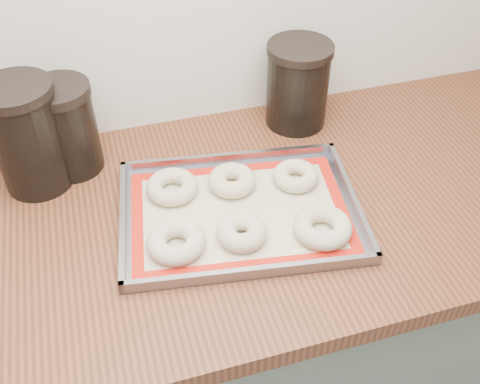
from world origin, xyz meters
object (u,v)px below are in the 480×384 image
object	(u,v)px
bagel_back_mid	(232,180)
canister_right	(298,85)
baking_tray	(240,212)
bagel_back_left	(172,187)
canister_mid	(66,128)
bagel_front_mid	(242,232)
bagel_front_right	(323,227)
bagel_front_left	(176,242)
canister_left	(28,136)
bagel_back_right	(296,176)

from	to	relation	value
bagel_back_mid	canister_right	xyz separation A→B (m)	(0.21, 0.19, 0.08)
baking_tray	canister_right	xyz separation A→B (m)	(0.22, 0.27, 0.09)
bagel_back_left	canister_mid	distance (m)	0.25
baking_tray	canister_right	bearing A→B (deg)	51.12
canister_mid	canister_right	world-z (taller)	canister_mid
bagel_front_mid	canister_mid	bearing A→B (deg)	131.94
bagel_front_right	canister_mid	world-z (taller)	canister_mid
bagel_front_left	canister_left	bearing A→B (deg)	130.64
bagel_back_left	bagel_front_mid	bearing A→B (deg)	-58.84
bagel_front_left	canister_mid	size ratio (longest dim) A/B	0.54
bagel_back_mid	bagel_back_right	bearing A→B (deg)	-9.53
baking_tray	canister_left	bearing A→B (deg)	149.88
bagel_front_mid	canister_left	bearing A→B (deg)	141.40
canister_mid	canister_right	bearing A→B (deg)	2.53
baking_tray	bagel_front_left	xyz separation A→B (m)	(-0.14, -0.06, 0.02)
bagel_front_mid	canister_right	distance (m)	0.41
baking_tray	canister_mid	world-z (taller)	canister_mid
bagel_back_mid	bagel_back_right	world-z (taller)	bagel_back_mid
baking_tray	canister_mid	size ratio (longest dim) A/B	2.54
baking_tray	bagel_back_right	xyz separation A→B (m)	(0.14, 0.06, 0.01)
baking_tray	canister_left	size ratio (longest dim) A/B	2.19
bagel_front_mid	canister_mid	xyz separation A→B (m)	(-0.28, 0.31, 0.08)
baking_tray	bagel_front_right	size ratio (longest dim) A/B	4.59
bagel_back_left	canister_mid	bearing A→B (deg)	140.56
baking_tray	canister_left	world-z (taller)	canister_left
canister_left	canister_right	bearing A→B (deg)	5.16
baking_tray	bagel_back_mid	world-z (taller)	bagel_back_mid
bagel_front_mid	bagel_back_right	world-z (taller)	bagel_front_mid
bagel_back_mid	bagel_front_mid	bearing A→B (deg)	-98.89
bagel_back_left	canister_right	world-z (taller)	canister_right
bagel_back_right	canister_left	distance (m)	0.54
bagel_front_mid	bagel_front_right	xyz separation A→B (m)	(0.15, -0.03, -0.00)
bagel_back_left	baking_tray	bearing A→B (deg)	-39.55
canister_right	bagel_back_right	bearing A→B (deg)	-110.55
baking_tray	canister_right	world-z (taller)	canister_right
bagel_front_right	bagel_back_right	world-z (taller)	bagel_front_right
canister_right	bagel_front_left	bearing A→B (deg)	-137.49
bagel_back_mid	canister_mid	bearing A→B (deg)	151.15
baking_tray	bagel_front_right	world-z (taller)	bagel_front_right
bagel_front_left	baking_tray	bearing A→B (deg)	22.24
bagel_back_left	bagel_back_right	distance (m)	0.25
bagel_front_left	canister_mid	xyz separation A→B (m)	(-0.16, 0.30, 0.08)
bagel_front_left	canister_right	xyz separation A→B (m)	(0.35, 0.32, 0.08)
baking_tray	canister_left	distance (m)	0.44
bagel_front_right	bagel_back_right	xyz separation A→B (m)	(0.00, 0.15, -0.00)
bagel_front_mid	bagel_back_right	xyz separation A→B (m)	(0.15, 0.12, -0.00)
bagel_front_right	bagel_back_mid	bearing A→B (deg)	125.60
baking_tray	bagel_back_right	bearing A→B (deg)	22.26
canister_right	canister_left	bearing A→B (deg)	-174.84
bagel_front_mid	bagel_front_right	distance (m)	0.15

